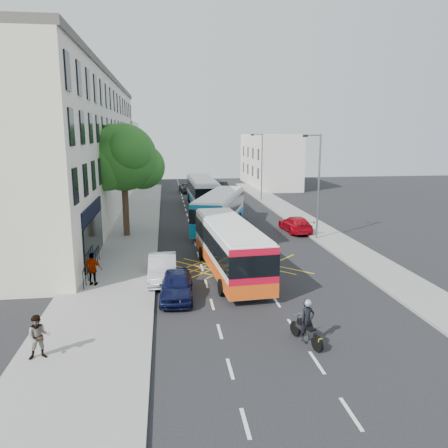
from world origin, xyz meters
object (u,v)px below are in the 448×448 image
object	(u,v)px
pedestrian_near	(39,337)
lamp_near	(318,181)
distant_car_dark	(221,186)
street_tree	(123,158)
distant_car_grey	(188,188)
bus_near	(230,247)
bus_mid	(220,210)
parked_car_silver	(163,268)
bus_far	(202,191)
lamp_far	(261,163)
red_hatchback	(296,224)
pedestrian_far	(93,269)
parked_car_blue	(176,285)
motorbike	(307,323)

from	to	relation	value
pedestrian_near	lamp_near	bearing A→B (deg)	35.31
distant_car_dark	lamp_near	bearing A→B (deg)	89.90
street_tree	distant_car_grey	size ratio (longest dim) A/B	1.90
street_tree	bus_near	size ratio (longest dim) A/B	0.80
lamp_near	bus_mid	bearing A→B (deg)	143.71
parked_car_silver	bus_far	bearing A→B (deg)	80.75
lamp_far	parked_car_silver	bearing A→B (deg)	-112.77
street_tree	red_hatchback	distance (m)	15.10
street_tree	pedestrian_far	bearing A→B (deg)	-93.90
bus_far	parked_car_blue	size ratio (longest dim) A/B	2.80
motorbike	pedestrian_near	bearing A→B (deg)	162.86
street_tree	lamp_near	world-z (taller)	street_tree
street_tree	bus_mid	world-z (taller)	street_tree
parked_car_silver	red_hatchback	size ratio (longest dim) A/B	0.96
street_tree	lamp_near	xyz separation A→B (m)	(14.71, -2.97, -1.68)
parked_car_blue	lamp_near	bearing A→B (deg)	47.29
bus_near	pedestrian_far	bearing A→B (deg)	-172.65
lamp_near	red_hatchback	bearing A→B (deg)	103.12
motorbike	parked_car_blue	bearing A→B (deg)	114.07
parked_car_blue	motorbike	bearing A→B (deg)	-45.56
parked_car_silver	pedestrian_far	bearing A→B (deg)	-169.04
bus_mid	bus_far	xyz separation A→B (m)	(-0.47, 12.49, 0.04)
parked_car_silver	pedestrian_near	distance (m)	9.57
street_tree	pedestrian_near	bearing A→B (deg)	-94.35
lamp_near	motorbike	world-z (taller)	lamp_near
bus_mid	parked_car_blue	size ratio (longest dim) A/B	2.78
bus_mid	parked_car_blue	bearing A→B (deg)	-86.56
motorbike	bus_near	bearing A→B (deg)	82.73
lamp_far	pedestrian_near	distance (m)	40.19
parked_car_blue	distant_car_dark	bearing A→B (deg)	82.39
bus_mid	distant_car_grey	bearing A→B (deg)	111.69
bus_far	parked_car_silver	xyz separation A→B (m)	(-4.44, -25.65, -0.96)
motorbike	distant_car_grey	world-z (taller)	motorbike
distant_car_dark	lamp_far	bearing A→B (deg)	100.20
bus_far	distant_car_grey	distance (m)	11.84
lamp_near	parked_car_blue	distance (m)	16.06
street_tree	bus_mid	size ratio (longest dim) A/B	0.78
distant_car_grey	bus_near	bearing A→B (deg)	-95.20
street_tree	motorbike	size ratio (longest dim) A/B	4.35
parked_car_silver	pedestrian_far	xyz separation A→B (m)	(-3.71, -0.68, 0.32)
red_hatchback	parked_car_silver	bearing A→B (deg)	42.03
parked_car_silver	distant_car_dark	size ratio (longest dim) A/B	1.14
lamp_far	red_hatchback	bearing A→B (deg)	-92.34
bus_near	pedestrian_near	world-z (taller)	bus_near
bus_far	pedestrian_far	size ratio (longest dim) A/B	6.38
bus_near	motorbike	xyz separation A→B (m)	(1.70, -9.30, -0.73)
motorbike	pedestrian_far	size ratio (longest dim) A/B	1.13
bus_mid	red_hatchback	world-z (taller)	bus_mid
motorbike	distant_car_dark	world-z (taller)	motorbike
bus_far	parked_car_silver	world-z (taller)	bus_far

